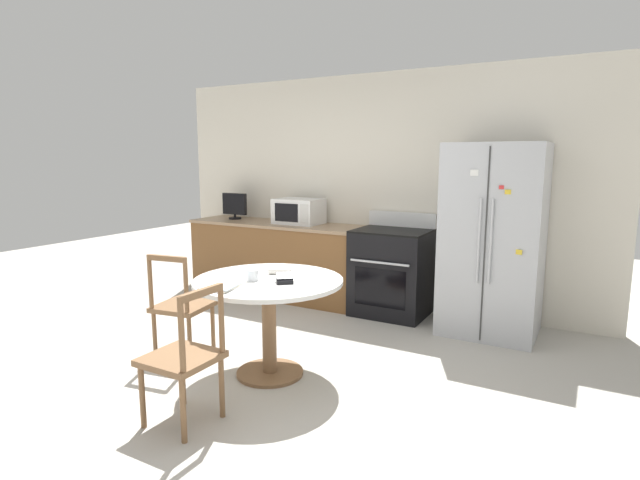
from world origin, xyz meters
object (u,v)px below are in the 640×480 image
Objects in this scene: microwave at (299,211)px; wallet at (285,279)px; refrigerator at (493,240)px; dining_chair_near at (185,358)px; dining_chair_left at (181,307)px; candle_glass at (253,276)px; countertop_tv at (235,205)px; oven_range at (392,271)px.

microwave reaches higher than wallet.
dining_chair_near is at bearing -116.24° from refrigerator.
dining_chair_left is 0.87m from candle_glass.
countertop_tv reaches higher than microwave.
microwave reaches higher than oven_range.
dining_chair_left is 5.19× the size of wallet.
candle_glass is (0.78, -0.04, 0.37)m from dining_chair_left.
oven_range is at bearing -3.12° from microwave.
oven_range is at bearing 51.46° from dining_chair_left.
countertop_tv is 3.44m from dining_chair_near.
countertop_tv is at bearing 108.18° from dining_chair_left.
candle_glass is at bearing -11.75° from dining_chair_left.
candle_glass is (-0.03, 0.76, 0.37)m from dining_chair_near.
countertop_tv is (-0.95, -0.01, 0.03)m from microwave.
wallet is at bearing 14.04° from candle_glass.
oven_range is 3.08× the size of countertop_tv.
dining_chair_left is at bearing -119.49° from oven_range.
oven_range is 2.24m from countertop_tv.
countertop_tv is at bearing 33.49° from dining_chair_near.
dining_chair_near is at bearing -104.43° from wallet.
dining_chair_left is at bearing -62.76° from countertop_tv.
oven_range is (-1.04, 0.06, -0.44)m from refrigerator.
microwave is 1.53× the size of countertop_tv.
wallet is (-1.12, -1.88, -0.11)m from refrigerator.
refrigerator is at bearing -3.29° from microwave.
countertop_tv is 2.37m from dining_chair_left.
countertop_tv reaches higher than dining_chair_left.
oven_range is 2.01× the size of microwave.
refrigerator is 3.20m from countertop_tv.
microwave is 0.60× the size of dining_chair_near.
oven_range is at bearing -1.45° from countertop_tv.
dining_chair_near is (-0.30, -2.77, -0.03)m from oven_range.
oven_range is 1.20× the size of dining_chair_near.
wallet is at bearing -120.78° from refrigerator.
refrigerator is 3.36× the size of microwave.
candle_glass is (-0.33, -2.01, 0.33)m from oven_range.
microwave is (-2.24, 0.13, 0.14)m from refrigerator.
oven_range is at bearing 87.46° from wallet.
wallet is at bearing -44.03° from countertop_tv.
refrigerator reaches higher than countertop_tv.
countertop_tv is at bearing -179.34° from microwave.
countertop_tv reaches higher than candle_glass.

